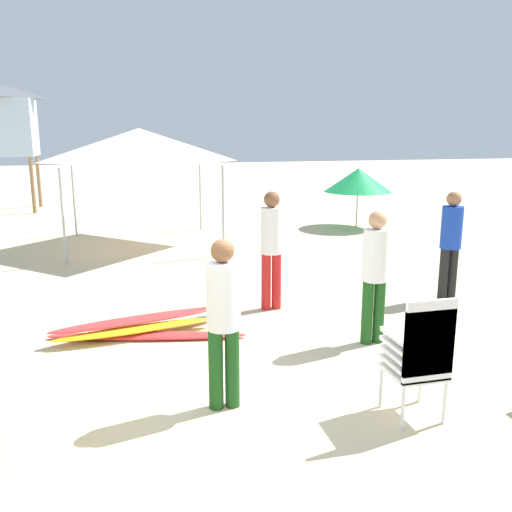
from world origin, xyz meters
TOP-DOWN VIEW (x-y plane):
  - ground at (0.00, 0.00)m, footprint 80.00×80.00m
  - stacked_plastic_chairs at (1.80, -0.61)m, footprint 0.48×0.48m
  - surfboard_pile at (-0.57, 2.15)m, footprint 2.56×0.99m
  - lifeguard_near_left at (2.25, 1.24)m, footprint 0.32×0.32m
  - lifeguard_near_center at (1.39, 2.84)m, footprint 0.32×0.32m
  - lifeguard_near_right at (0.13, 0.08)m, footprint 0.32×0.32m
  - lifeguard_far_right at (4.20, 2.60)m, footprint 0.32×0.32m
  - popup_canopy at (-0.22, 8.08)m, footprint 3.23×3.23m
  - lifeguard_tower at (-4.13, 14.85)m, footprint 1.98×1.98m
  - beach_umbrella_left at (5.58, 9.04)m, footprint 1.82×1.82m

SIDE VIEW (x-z plane):
  - ground at x=0.00m, z-range 0.00..0.00m
  - surfboard_pile at x=-0.57m, z-range 0.00..0.24m
  - stacked_plastic_chairs at x=1.80m, z-range 0.10..1.30m
  - lifeguard_near_right at x=0.13m, z-range 0.12..1.78m
  - lifeguard_near_left at x=2.25m, z-range 0.12..1.80m
  - lifeguard_far_right at x=4.20m, z-range 0.13..1.84m
  - lifeguard_near_center at x=1.39m, z-range 0.14..1.90m
  - beach_umbrella_left at x=5.58m, z-range 0.49..2.10m
  - popup_canopy at x=-0.22m, z-range 0.95..3.61m
  - lifeguard_tower at x=-4.13m, z-range 0.90..4.95m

